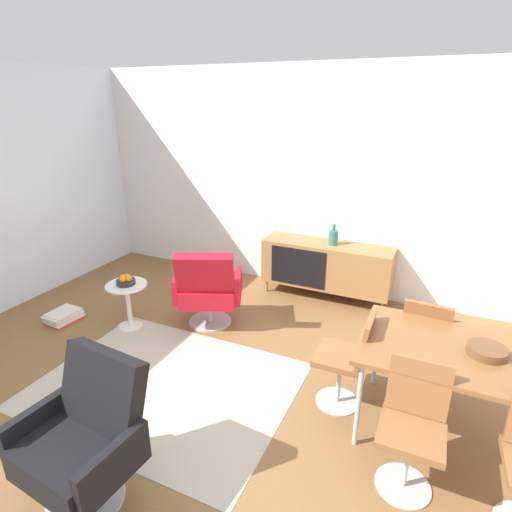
% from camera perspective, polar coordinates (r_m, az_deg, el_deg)
% --- Properties ---
extents(ground_plane, '(8.32, 8.32, 0.00)m').
position_cam_1_polar(ground_plane, '(3.73, -4.85, -19.27)').
color(ground_plane, brown).
extents(wall_back, '(6.80, 0.12, 2.80)m').
position_cam_1_polar(wall_back, '(5.35, 8.67, 9.89)').
color(wall_back, white).
rests_on(wall_back, ground_plane).
extents(sideboard, '(1.60, 0.45, 0.72)m').
position_cam_1_polar(sideboard, '(5.28, 9.61, -1.21)').
color(sideboard, olive).
rests_on(sideboard, ground_plane).
extents(vase_cobalt, '(0.12, 0.12, 0.26)m').
position_cam_1_polar(vase_cobalt, '(5.14, 10.56, 2.57)').
color(vase_cobalt, '#337266').
rests_on(vase_cobalt, sideboard).
extents(dining_table, '(1.60, 0.90, 0.74)m').
position_cam_1_polar(dining_table, '(3.35, 28.24, -12.44)').
color(dining_table, brown).
rests_on(dining_table, ground_plane).
extents(wooden_bowl_on_table, '(0.26, 0.26, 0.06)m').
position_cam_1_polar(wooden_bowl_on_table, '(3.33, 29.12, -11.31)').
color(wooden_bowl_on_table, brown).
rests_on(wooden_bowl_on_table, dining_table).
extents(dining_chair_back_left, '(0.42, 0.45, 0.86)m').
position_cam_1_polar(dining_chair_back_left, '(3.92, 22.22, -10.29)').
color(dining_chair_back_left, brown).
rests_on(dining_chair_back_left, ground_plane).
extents(dining_chair_front_left, '(0.40, 0.43, 0.86)m').
position_cam_1_polar(dining_chair_front_left, '(3.00, 20.74, -20.74)').
color(dining_chair_front_left, brown).
rests_on(dining_chair_front_left, ground_plane).
extents(dining_chair_near_window, '(0.43, 0.41, 0.86)m').
position_cam_1_polar(dining_chair_near_window, '(3.49, 12.60, -13.29)').
color(dining_chair_near_window, brown).
rests_on(dining_chair_near_window, ground_plane).
extents(lounge_chair_red, '(0.86, 0.84, 0.95)m').
position_cam_1_polar(lounge_chair_red, '(4.57, -6.65, -4.29)').
color(lounge_chair_red, red).
rests_on(lounge_chair_red, ground_plane).
extents(armchair_black_shell, '(0.76, 0.70, 0.95)m').
position_cam_1_polar(armchair_black_shell, '(2.96, -22.44, -21.80)').
color(armchair_black_shell, black).
rests_on(armchair_black_shell, ground_plane).
extents(side_table_round, '(0.44, 0.44, 0.52)m').
position_cam_1_polar(side_table_round, '(4.78, -17.15, -5.89)').
color(side_table_round, white).
rests_on(side_table_round, ground_plane).
extents(fruit_bowl, '(0.20, 0.20, 0.11)m').
position_cam_1_polar(fruit_bowl, '(4.68, -17.46, -3.23)').
color(fruit_bowl, '#262628').
rests_on(fruit_bowl, side_table_round).
extents(magazine_stack, '(0.33, 0.40, 0.11)m').
position_cam_1_polar(magazine_stack, '(5.29, -24.95, -7.50)').
color(magazine_stack, red).
rests_on(magazine_stack, ground_plane).
extents(area_rug, '(2.20, 1.70, 0.01)m').
position_cam_1_polar(area_rug, '(3.96, -12.27, -16.91)').
color(area_rug, '#B7AD99').
rests_on(area_rug, ground_plane).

